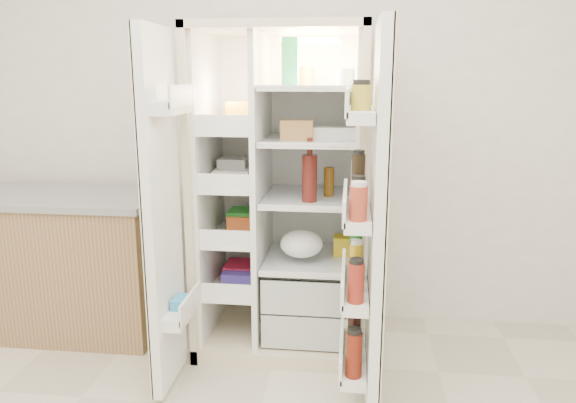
# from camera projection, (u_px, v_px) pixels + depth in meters

# --- Properties ---
(wall_back) EXTENTS (4.00, 0.02, 2.70)m
(wall_back) POSITION_uv_depth(u_px,v_px,m) (288.00, 107.00, 3.34)
(wall_back) COLOR white
(wall_back) RESTS_ON floor
(refrigerator) EXTENTS (0.92, 0.70, 1.80)m
(refrigerator) POSITION_uv_depth(u_px,v_px,m) (286.00, 217.00, 3.14)
(refrigerator) COLOR beige
(refrigerator) RESTS_ON floor
(freezer_door) EXTENTS (0.15, 0.40, 1.72)m
(freezer_door) POSITION_uv_depth(u_px,v_px,m) (163.00, 216.00, 2.58)
(freezer_door) COLOR white
(freezer_door) RESTS_ON floor
(fridge_door) EXTENTS (0.17, 0.58, 1.72)m
(fridge_door) POSITION_uv_depth(u_px,v_px,m) (372.00, 231.00, 2.39)
(fridge_door) COLOR white
(fridge_door) RESTS_ON floor
(kitchen_counter) EXTENTS (1.18, 0.63, 0.85)m
(kitchen_counter) POSITION_uv_depth(u_px,v_px,m) (68.00, 262.00, 3.32)
(kitchen_counter) COLOR #A17050
(kitchen_counter) RESTS_ON floor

